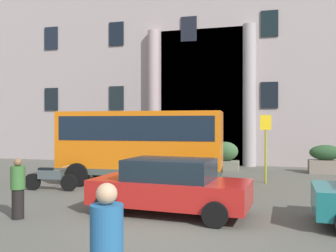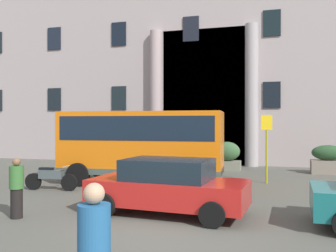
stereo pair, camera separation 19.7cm
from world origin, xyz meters
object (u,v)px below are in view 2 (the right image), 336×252
at_px(orange_minibus, 142,141).
at_px(pedestrian_woman_with_bag, 17,188).
at_px(bus_stop_sign, 267,141).
at_px(parked_hatchback_near, 168,186).
at_px(hedge_planter_far_west, 166,154).
at_px(motorcycle_far_end, 50,178).
at_px(hedge_planter_entrance_right, 105,155).
at_px(hedge_planter_east, 328,160).
at_px(hedge_planter_west, 227,156).

relative_size(orange_minibus, pedestrian_woman_with_bag, 4.25).
bearing_deg(bus_stop_sign, parked_hatchback_near, -112.61).
distance_m(orange_minibus, parked_hatchback_near, 5.18).
relative_size(hedge_planter_far_west, motorcycle_far_end, 0.90).
relative_size(hedge_planter_entrance_right, motorcycle_far_end, 0.73).
height_order(hedge_planter_far_west, hedge_planter_east, hedge_planter_far_west).
bearing_deg(parked_hatchback_near, hedge_planter_west, 92.08).
bearing_deg(hedge_planter_far_west, hedge_planter_west, 1.29).
relative_size(hedge_planter_west, motorcycle_far_end, 0.73).
xyz_separation_m(hedge_planter_west, parked_hatchback_near, (-0.42, -9.67, 0.04)).
bearing_deg(motorcycle_far_end, hedge_planter_east, 29.93).
xyz_separation_m(orange_minibus, motorcycle_far_end, (-2.71, -2.33, -1.26)).
distance_m(bus_stop_sign, hedge_planter_east, 4.71).
distance_m(hedge_planter_far_west, hedge_planter_west, 3.27).
distance_m(orange_minibus, hedge_planter_east, 9.19).
distance_m(motorcycle_far_end, pedestrian_woman_with_bag, 3.95).
bearing_deg(parked_hatchback_near, orange_minibus, 122.14).
height_order(hedge_planter_far_west, hedge_planter_entrance_right, hedge_planter_far_west).
distance_m(hedge_planter_east, hedge_planter_west, 4.84).
xyz_separation_m(hedge_planter_far_west, pedestrian_woman_with_bag, (-0.75, -11.07, 0.02)).
distance_m(bus_stop_sign, hedge_planter_west, 4.39).
relative_size(orange_minibus, hedge_planter_entrance_right, 4.45).
xyz_separation_m(bus_stop_sign, parked_hatchback_near, (-2.46, -5.92, -0.95)).
bearing_deg(hedge_planter_east, hedge_planter_west, 178.69).
relative_size(orange_minibus, hedge_planter_east, 4.21).
bearing_deg(hedge_planter_entrance_right, orange_minibus, -51.93).
bearing_deg(orange_minibus, hedge_planter_far_west, 91.75).
xyz_separation_m(orange_minibus, pedestrian_woman_with_bag, (-1.25, -5.99, -0.94)).
height_order(hedge_planter_west, hedge_planter_entrance_right, hedge_planter_west).
height_order(hedge_planter_entrance_right, motorcycle_far_end, hedge_planter_entrance_right).
height_order(bus_stop_sign, hedge_planter_east, bus_stop_sign).
height_order(hedge_planter_east, hedge_planter_entrance_right, hedge_planter_east).
relative_size(hedge_planter_east, pedestrian_woman_with_bag, 1.01).
height_order(motorcycle_far_end, pedestrian_woman_with_bag, pedestrian_woman_with_bag).
height_order(hedge_planter_far_west, motorcycle_far_end, hedge_planter_far_west).
height_order(hedge_planter_west, motorcycle_far_end, hedge_planter_west).
xyz_separation_m(hedge_planter_east, hedge_planter_west, (-4.84, 0.11, 0.04)).
relative_size(parked_hatchback_near, motorcycle_far_end, 2.15).
xyz_separation_m(orange_minibus, hedge_planter_entrance_right, (-4.23, 5.40, -1.12)).
distance_m(hedge_planter_east, parked_hatchback_near, 10.91).
height_order(parked_hatchback_near, pedestrian_woman_with_bag, pedestrian_woman_with_bag).
bearing_deg(hedge_planter_east, bus_stop_sign, -127.50).
distance_m(hedge_planter_entrance_right, pedestrian_woman_with_bag, 11.77).
xyz_separation_m(hedge_planter_east, motorcycle_far_end, (-10.32, -7.38, -0.21)).
relative_size(orange_minibus, hedge_planter_far_west, 3.65).
xyz_separation_m(hedge_planter_entrance_right, parked_hatchback_near, (6.58, -9.90, 0.15)).
height_order(bus_stop_sign, pedestrian_woman_with_bag, bus_stop_sign).
xyz_separation_m(hedge_planter_far_west, hedge_planter_west, (3.27, 0.07, -0.04)).
height_order(bus_stop_sign, motorcycle_far_end, bus_stop_sign).
bearing_deg(parked_hatchback_near, hedge_planter_east, 65.74).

